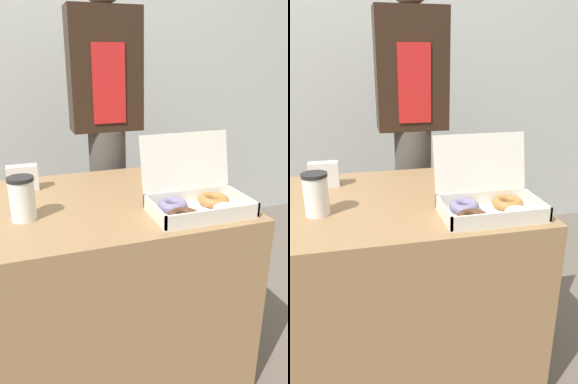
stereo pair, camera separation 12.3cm
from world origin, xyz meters
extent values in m
plane|color=#665B51|center=(0.00, 0.00, 0.00)|extent=(14.00, 14.00, 0.00)
cube|color=#B2B7B2|center=(0.00, 1.26, 1.30)|extent=(10.00, 0.05, 2.60)
cube|color=#99754C|center=(0.00, 0.00, 0.37)|extent=(1.04, 0.75, 0.73)
cube|color=silver|center=(0.31, -0.24, 0.74)|extent=(0.34, 0.21, 0.01)
cube|color=silver|center=(0.15, -0.24, 0.76)|extent=(0.01, 0.21, 0.05)
cube|color=silver|center=(0.48, -0.24, 0.76)|extent=(0.01, 0.21, 0.05)
cube|color=silver|center=(0.31, -0.34, 0.76)|extent=(0.34, 0.01, 0.05)
cube|color=silver|center=(0.31, -0.14, 0.76)|extent=(0.34, 0.01, 0.05)
cube|color=silver|center=(0.31, -0.11, 0.89)|extent=(0.34, 0.05, 0.20)
torus|color=#4C2D19|center=(0.23, -0.29, 0.75)|extent=(0.14, 0.14, 0.03)
torus|color=slate|center=(0.23, -0.19, 0.76)|extent=(0.15, 0.15, 0.03)
torus|color=white|center=(0.39, -0.29, 0.75)|extent=(0.10, 0.10, 0.03)
torus|color=#A87038|center=(0.39, -0.19, 0.75)|extent=(0.16, 0.16, 0.03)
cylinder|color=white|center=(-0.26, -0.10, 0.80)|extent=(0.08, 0.08, 0.13)
cylinder|color=black|center=(-0.26, -0.10, 0.87)|extent=(0.09, 0.09, 0.01)
cube|color=silver|center=(-0.25, 0.21, 0.78)|extent=(0.12, 0.05, 0.10)
cylinder|color=#4C4742|center=(0.18, 0.56, 0.45)|extent=(0.19, 0.19, 0.89)
cube|color=black|center=(0.18, 0.56, 1.18)|extent=(0.35, 0.16, 0.57)
cube|color=red|center=(0.18, 0.48, 1.12)|extent=(0.16, 0.01, 0.37)
camera|label=1|loc=(-0.26, -1.30, 1.24)|focal=35.00mm
camera|label=2|loc=(-0.14, -1.33, 1.24)|focal=35.00mm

